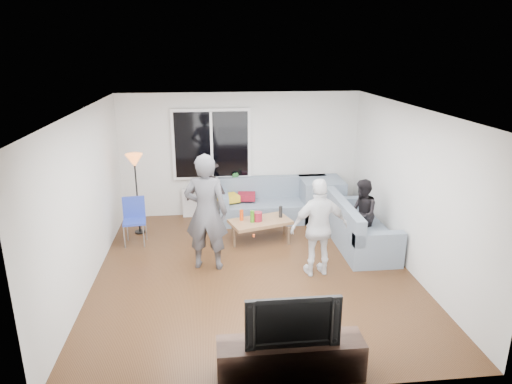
{
  "coord_description": "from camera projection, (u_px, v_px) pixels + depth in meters",
  "views": [
    {
      "loc": [
        -0.68,
        -6.62,
        3.45
      ],
      "look_at": [
        0.1,
        0.6,
        1.15
      ],
      "focal_mm": 31.98,
      "sensor_mm": 36.0,
      "label": 1
    }
  ],
  "objects": [
    {
      "name": "floor",
      "position": [
        254.0,
        272.0,
        7.39
      ],
      "size": [
        5.0,
        5.5,
        0.04
      ],
      "primitive_type": "cube",
      "color": "#56351C",
      "rests_on": "ground"
    },
    {
      "name": "wall_back",
      "position": [
        240.0,
        155.0,
        9.62
      ],
      "size": [
        5.0,
        0.04,
        2.6
      ],
      "primitive_type": "cube",
      "color": "silver",
      "rests_on": "ground"
    },
    {
      "name": "sofa_back_section",
      "position": [
        275.0,
        200.0,
        9.48
      ],
      "size": [
        2.3,
        0.85,
        0.85
      ],
      "primitive_type": null,
      "color": "slate",
      "rests_on": "floor"
    },
    {
      "name": "sofa_corner",
      "position": [
        321.0,
        199.0,
        9.58
      ],
      "size": [
        0.85,
        0.85,
        0.85
      ],
      "primitive_type": "cube",
      "color": "slate",
      "rests_on": "floor"
    },
    {
      "name": "cushion_red",
      "position": [
        247.0,
        196.0,
        9.45
      ],
      "size": [
        0.39,
        0.34,
        0.13
      ],
      "primitive_type": "cube",
      "rotation": [
        0.0,
        0.0,
        -0.12
      ],
      "color": "maroon",
      "rests_on": "sofa_back_section"
    },
    {
      "name": "side_chair",
      "position": [
        134.0,
        222.0,
        8.28
      ],
      "size": [
        0.44,
        0.44,
        0.86
      ],
      "primitive_type": null,
      "rotation": [
        0.0,
        0.0,
        0.11
      ],
      "color": "#263AA5",
      "rests_on": "floor"
    },
    {
      "name": "bottle_e",
      "position": [
        281.0,
        212.0,
        8.56
      ],
      "size": [
        0.07,
        0.07,
        0.22
      ],
      "primitive_type": "cylinder",
      "color": "black",
      "rests_on": "coffee_table"
    },
    {
      "name": "radiator",
      "position": [
        213.0,
        202.0,
        9.74
      ],
      "size": [
        1.3,
        0.12,
        0.62
      ],
      "primitive_type": "cube",
      "color": "silver",
      "rests_on": "floor"
    },
    {
      "name": "bottle_a",
      "position": [
        242.0,
        215.0,
        8.42
      ],
      "size": [
        0.07,
        0.07,
        0.2
      ],
      "primitive_type": "cylinder",
      "color": "#EB440D",
      "rests_on": "coffee_table"
    },
    {
      "name": "wall_front",
      "position": [
        283.0,
        283.0,
        4.37
      ],
      "size": [
        5.0,
        0.04,
        2.6
      ],
      "primitive_type": "cube",
      "color": "silver",
      "rests_on": "ground"
    },
    {
      "name": "window_glass",
      "position": [
        212.0,
        145.0,
        9.37
      ],
      "size": [
        1.5,
        0.02,
        1.35
      ],
      "primitive_type": "cube",
      "color": "black",
      "rests_on": "window_frame"
    },
    {
      "name": "vase",
      "position": [
        210.0,
        184.0,
        9.59
      ],
      "size": [
        0.19,
        0.19,
        0.18
      ],
      "primitive_type": "imported",
      "rotation": [
        0.0,
        0.0,
        -0.08
      ],
      "color": "white",
      "rests_on": "radiator"
    },
    {
      "name": "wall_right",
      "position": [
        411.0,
        189.0,
        7.25
      ],
      "size": [
        0.04,
        5.5,
        2.6
      ],
      "primitive_type": "cube",
      "color": "silver",
      "rests_on": "ground"
    },
    {
      "name": "coffee_table",
      "position": [
        260.0,
        230.0,
        8.5
      ],
      "size": [
        1.23,
        0.9,
        0.4
      ],
      "primitive_type": "cube",
      "rotation": [
        0.0,
        0.0,
        0.3
      ],
      "color": "#99714A",
      "rests_on": "floor"
    },
    {
      "name": "television",
      "position": [
        291.0,
        318.0,
        4.81
      ],
      "size": [
        1.01,
        0.13,
        0.58
      ],
      "primitive_type": "imported",
      "color": "black",
      "rests_on": "tv_console"
    },
    {
      "name": "window_frame",
      "position": [
        212.0,
        144.0,
        9.41
      ],
      "size": [
        1.62,
        0.06,
        1.47
      ],
      "primitive_type": "cube",
      "color": "white",
      "rests_on": "wall_back"
    },
    {
      "name": "spectator_right",
      "position": [
        362.0,
        214.0,
        8.13
      ],
      "size": [
        0.55,
        0.67,
        1.25
      ],
      "primitive_type": "imported",
      "rotation": [
        0.0,
        0.0,
        -1.71
      ],
      "color": "black",
      "rests_on": "floor"
    },
    {
      "name": "player_left",
      "position": [
        206.0,
        212.0,
        7.24
      ],
      "size": [
        0.77,
        0.59,
        1.91
      ],
      "primitive_type": "imported",
      "rotation": [
        0.0,
        0.0,
        2.94
      ],
      "color": "#47464B",
      "rests_on": "floor"
    },
    {
      "name": "cushion_yellow",
      "position": [
        229.0,
        198.0,
        9.34
      ],
      "size": [
        0.47,
        0.43,
        0.14
      ],
      "primitive_type": "cube",
      "rotation": [
        0.0,
        0.0,
        0.36
      ],
      "color": "gold",
      "rests_on": "sofa_back_section"
    },
    {
      "name": "wall_left",
      "position": [
        84.0,
        200.0,
        6.74
      ],
      "size": [
        0.04,
        5.5,
        2.6
      ],
      "primitive_type": "cube",
      "color": "silver",
      "rests_on": "ground"
    },
    {
      "name": "pitcher",
      "position": [
        258.0,
        217.0,
        8.39
      ],
      "size": [
        0.17,
        0.17,
        0.17
      ],
      "primitive_type": "cylinder",
      "color": "maroon",
      "rests_on": "coffee_table"
    },
    {
      "name": "sofa_right_section",
      "position": [
        360.0,
        223.0,
        8.22
      ],
      "size": [
        2.0,
        0.85,
        0.85
      ],
      "primitive_type": null,
      "rotation": [
        0.0,
        0.0,
        1.57
      ],
      "color": "slate",
      "rests_on": "floor"
    },
    {
      "name": "tv_console",
      "position": [
        290.0,
        358.0,
        4.96
      ],
      "size": [
        1.6,
        0.4,
        0.44
      ],
      "primitive_type": "cube",
      "color": "#37251B",
      "rests_on": "floor"
    },
    {
      "name": "bottle_b",
      "position": [
        252.0,
        216.0,
        8.32
      ],
      "size": [
        0.08,
        0.08,
        0.22
      ],
      "primitive_type": "cylinder",
      "color": "#3C8518",
      "rests_on": "coffee_table"
    },
    {
      "name": "ceiling",
      "position": [
        254.0,
        108.0,
        6.6
      ],
      "size": [
        5.0,
        5.5,
        0.04
      ],
      "primitive_type": "cube",
      "color": "white",
      "rests_on": "ground"
    },
    {
      "name": "window_mullion",
      "position": [
        212.0,
        145.0,
        9.36
      ],
      "size": [
        0.05,
        0.03,
        1.35
      ],
      "primitive_type": "cube",
      "color": "white",
      "rests_on": "window_frame"
    },
    {
      "name": "floor_lamp",
      "position": [
        137.0,
        195.0,
        8.68
      ],
      "size": [
        0.32,
        0.32,
        1.56
      ],
      "primitive_type": null,
      "color": "orange",
      "rests_on": "floor"
    },
    {
      "name": "potted_plant",
      "position": [
        234.0,
        180.0,
        9.62
      ],
      "size": [
        0.22,
        0.19,
        0.35
      ],
      "primitive_type": "imported",
      "rotation": [
        0.0,
        0.0,
        -0.25
      ],
      "color": "#2B6C2E",
      "rests_on": "radiator"
    },
    {
      "name": "player_right",
      "position": [
        319.0,
        228.0,
        7.07
      ],
      "size": [
        0.96,
        0.49,
        1.57
      ],
      "primitive_type": "imported",
      "rotation": [
        0.0,
        0.0,
        3.26
      ],
      "color": "silver",
      "rests_on": "floor"
    },
    {
      "name": "spectator_back",
      "position": [
        207.0,
        190.0,
        9.29
      ],
      "size": [
        1.0,
        0.78,
        1.37
      ],
      "primitive_type": "imported",
      "rotation": [
        0.0,
        0.0,
        -0.34
      ],
      "color": "black",
      "rests_on": "floor"
    }
  ]
}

